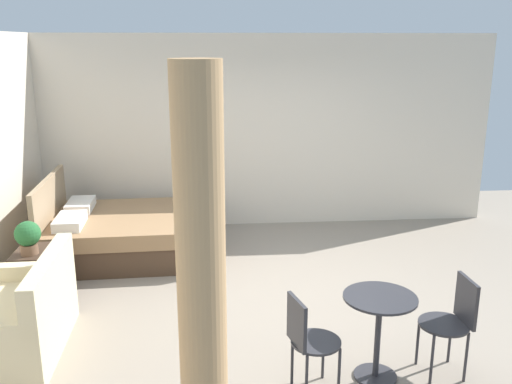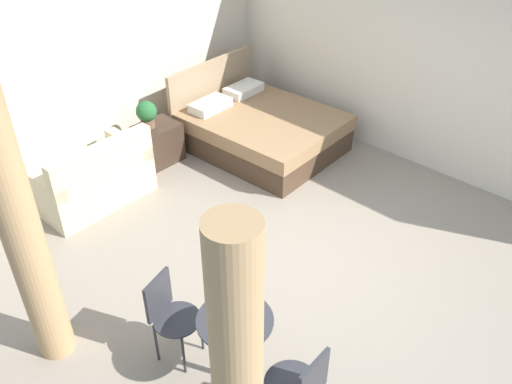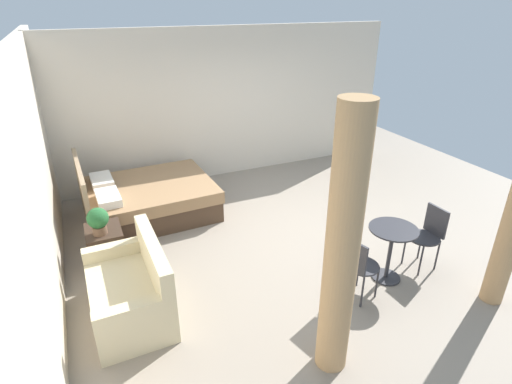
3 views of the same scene
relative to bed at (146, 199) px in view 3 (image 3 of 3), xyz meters
The scene contains 11 objects.
ground_plane 2.45m from the bed, 125.96° to the right, with size 8.22×9.66×0.02m, color gray.
wall_back 2.27m from the bed, 136.19° to the left, with size 8.22×0.12×2.80m, color beige.
wall_right 2.55m from the bed, 58.93° to the right, with size 0.12×6.66×2.80m, color beige.
bed is the anchor object (origin of this frame).
couch 2.37m from the bed, 165.76° to the left, with size 1.33×0.81×0.88m.
nightstand 1.40m from the bed, 147.67° to the left, with size 0.54×0.45×0.54m.
potted_plant 1.57m from the bed, 148.58° to the left, with size 0.27×0.27×0.36m.
balcony_table 3.84m from the bed, 140.34° to the right, with size 0.59×0.59×0.73m.
cafe_chair_near_window 3.62m from the bed, 149.49° to the right, with size 0.48×0.48×0.82m.
cafe_chair_near_couch 4.26m from the bed, 133.54° to the right, with size 0.43×0.43×0.84m.
curtain_right 4.06m from the bed, 164.39° to the right, with size 0.30×0.30×2.60m.
Camera 3 is at (-4.72, 2.77, 3.24)m, focal length 28.66 mm.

